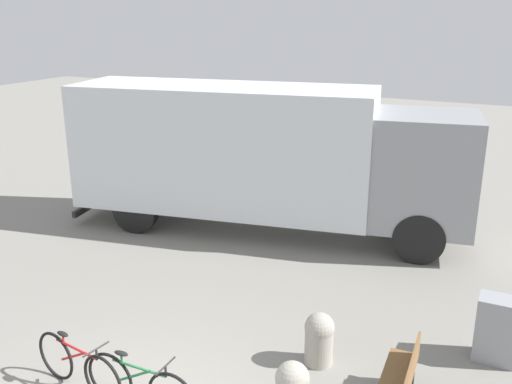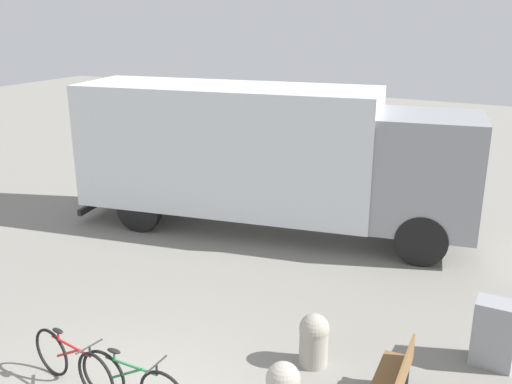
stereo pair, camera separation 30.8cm
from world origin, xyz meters
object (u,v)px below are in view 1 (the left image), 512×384
Objects in this scene: bicycle_middle at (78,366)px; bollard_far_bench at (319,337)px; delivery_truck at (262,153)px; utility_box at (496,329)px.

bicycle_middle is 2.08× the size of bollard_far_bench.
bicycle_middle reaches higher than bollard_far_bench.
bicycle_middle is at bearing -142.57° from bollard_far_bench.
bollard_far_bench is (3.21, -4.58, -1.49)m from delivery_truck.
delivery_truck is 6.91m from bicycle_middle.
delivery_truck is 9.20× the size of utility_box.
bicycle_middle is (0.41, -6.73, -1.54)m from delivery_truck.
bicycle_middle is 1.67× the size of utility_box.
utility_box is (2.39, 1.29, 0.08)m from bollard_far_bench.
utility_box is at bearing 28.43° from bollard_far_bench.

